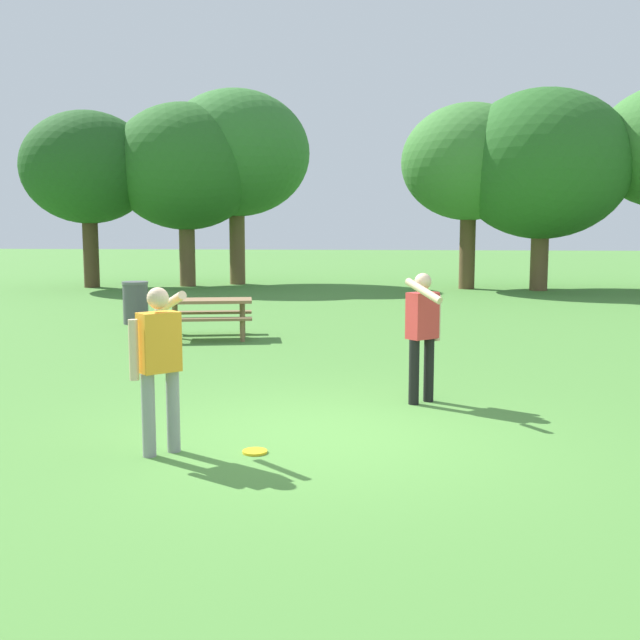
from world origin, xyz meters
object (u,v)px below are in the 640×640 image
Objects in this scene: person_thrower at (159,357)px; tree_broad_center at (185,167)px; tree_far_right at (236,154)px; tree_slender_mid at (469,163)px; frisbee at (255,452)px; tree_tall_left at (88,168)px; person_catcher at (423,327)px; picnic_table_near at (209,310)px; tree_back_left at (543,165)px; trash_can_further_along at (136,303)px.

tree_broad_center is (-5.15, 20.01, 3.33)m from person_thrower.
tree_slender_mid is (8.44, -1.32, -0.49)m from tree_far_right.
tree_tall_left reaches higher than frisbee.
picnic_table_near is (-3.99, 5.19, -0.40)m from person_catcher.
person_thrower is 0.85× the size of picnic_table_near.
person_thrower is 7.69m from picnic_table_near.
tree_far_right reaches higher than tree_back_left.
person_catcher is at bearing 41.95° from person_thrower.
tree_back_left reaches higher than tree_broad_center.
frisbee is at bearing -101.54° from tree_slender_mid.
tree_broad_center is (-1.64, 10.50, 3.81)m from trash_can_further_along.
tree_broad_center is 0.97× the size of tree_back_left.
trash_can_further_along is at bearing 110.27° from person_thrower.
tree_tall_left is at bearing 117.08° from trash_can_further_along.
person_thrower is at bearing -79.89° from picnic_table_near.
trash_can_further_along is 15.10m from tree_back_left.
tree_far_right reaches higher than tree_tall_left.
person_catcher is at bearing -49.25° from trash_can_further_along.
trash_can_further_along is 11.29m from tree_broad_center.
person_catcher is at bearing -52.46° from picnic_table_near.
tree_far_right reaches higher than person_catcher.
tree_broad_center is at bearing -146.68° from tree_far_right.
tree_back_left is (7.32, 19.34, 3.27)m from person_thrower.
person_catcher is 3.01m from frisbee.
tree_slender_mid reaches higher than person_thrower.
trash_can_further_along is 12.37m from tree_far_right.
person_catcher is at bearing -105.42° from tree_back_left.
tree_far_right is (-3.51, 21.08, 3.88)m from person_thrower.
tree_broad_center reaches higher than person_catcher.
tree_slender_mid is (8.44, 10.25, 3.87)m from trash_can_further_along.
tree_slender_mid is 0.95× the size of tree_back_left.
tree_tall_left is (-8.44, 19.15, 3.25)m from person_thrower.
tree_broad_center reaches higher than tree_tall_left.
tree_tall_left is (-7.09, 11.59, 3.65)m from picnic_table_near.
tree_back_left reaches higher than picnic_table_near.
tree_broad_center reaches higher than person_thrower.
trash_can_further_along is 0.15× the size of tree_slender_mid.
tree_far_right is at bearing 99.09° from picnic_table_near.
person_thrower is at bearing -66.22° from tree_tall_left.
trash_can_further_along is 0.15× the size of tree_tall_left.
tree_back_left is at bearing 71.58° from frisbee.
person_thrower is 21.72m from tree_far_right.
tree_back_left is at bearing -3.07° from tree_broad_center.
tree_broad_center is 10.08m from tree_slender_mid.
tree_tall_left is at bearing -165.34° from tree_broad_center.
tree_broad_center is 2.04m from tree_far_right.
picnic_table_near is 14.35m from tree_far_right.
tree_tall_left is 0.86× the size of tree_far_right.
tree_slender_mid is (13.36, 0.62, 0.14)m from tree_tall_left.
tree_tall_left is at bearing -179.30° from tree_back_left.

